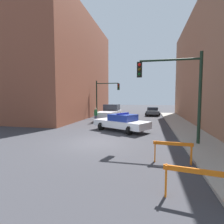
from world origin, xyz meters
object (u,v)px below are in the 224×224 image
object	(u,v)px
traffic_light_near	(178,84)
police_car	(121,122)
barrier_mid	(173,149)
pedestrian_crossing	(96,115)
traffic_light_far	(104,93)
barrier_front	(195,179)
white_truck	(110,112)
parked_car_near	(153,111)

from	to	relation	value
traffic_light_near	police_car	bearing A→B (deg)	138.27
police_car	barrier_mid	xyz separation A→B (m)	(3.25, -6.64, -0.11)
police_car	pedestrian_crossing	bearing A→B (deg)	69.87
traffic_light_near	traffic_light_far	size ratio (longest dim) A/B	1.00
traffic_light_far	pedestrian_crossing	bearing A→B (deg)	-83.76
barrier_front	barrier_mid	size ratio (longest dim) A/B	0.99
police_car	pedestrian_crossing	size ratio (longest dim) A/B	3.02
traffic_light_near	barrier_mid	size ratio (longest dim) A/B	3.25
traffic_light_near	pedestrian_crossing	size ratio (longest dim) A/B	3.13
traffic_light_near	traffic_light_far	bearing A→B (deg)	120.75
white_truck	barrier_mid	xyz separation A→B (m)	(5.93, -14.02, -0.29)
white_truck	traffic_light_far	bearing A→B (deg)	122.83
traffic_light_far	police_car	xyz separation A→B (m)	(4.17, -10.06, -2.67)
traffic_light_far	parked_car_near	xyz separation A→B (m)	(6.87, 3.79, -2.72)
traffic_light_far	police_car	size ratio (longest dim) A/B	1.04
traffic_light_far	police_car	distance (m)	11.21
traffic_light_near	barrier_mid	bearing A→B (deg)	-100.90
barrier_front	barrier_mid	distance (m)	2.75
traffic_light_far	parked_car_near	distance (m)	8.30
white_truck	parked_car_near	bearing A→B (deg)	54.05
traffic_light_near	white_truck	bearing A→B (deg)	121.17
parked_car_near	traffic_light_near	bearing A→B (deg)	-85.48
barrier_mid	police_car	bearing A→B (deg)	116.05
police_car	white_truck	size ratio (longest dim) A/B	0.91
parked_car_near	barrier_mid	size ratio (longest dim) A/B	2.70
pedestrian_crossing	barrier_mid	bearing A→B (deg)	-171.19
traffic_light_near	parked_car_near	xyz separation A→B (m)	(-1.16, 17.29, -2.86)
traffic_light_near	police_car	world-z (taller)	traffic_light_near
traffic_light_far	parked_car_near	bearing A→B (deg)	28.88
police_car	white_truck	world-z (taller)	white_truck
parked_car_near	pedestrian_crossing	size ratio (longest dim) A/B	2.60
police_car	barrier_front	world-z (taller)	police_car
parked_car_near	barrier_mid	bearing A→B (deg)	-87.79
traffic_light_far	pedestrian_crossing	size ratio (longest dim) A/B	3.13
pedestrian_crossing	barrier_mid	xyz separation A→B (m)	(6.76, -10.68, -0.24)
barrier_mid	white_truck	bearing A→B (deg)	112.93
pedestrian_crossing	barrier_mid	distance (m)	12.64
traffic_light_near	traffic_light_far	distance (m)	15.71
white_truck	barrier_front	xyz separation A→B (m)	(6.15, -16.76, -0.29)
parked_car_near	pedestrian_crossing	bearing A→B (deg)	-121.66
police_car	white_truck	bearing A→B (deg)	48.84
traffic_light_far	pedestrian_crossing	distance (m)	6.56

